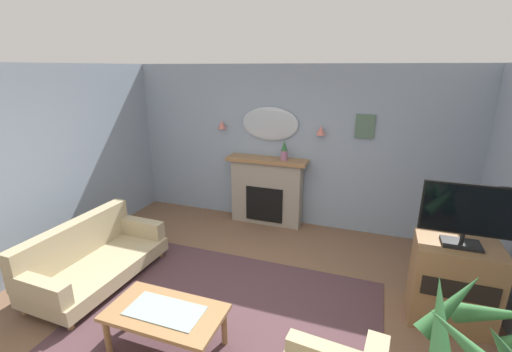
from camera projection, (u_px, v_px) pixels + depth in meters
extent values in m
cube|color=brown|center=(220.00, 334.00, 3.58)|extent=(6.58, 6.64, 0.10)
cube|color=#8C9EB2|center=(291.00, 147.00, 5.74)|extent=(6.58, 0.10, 2.66)
cube|color=#8596A9|center=(0.00, 180.00, 4.07)|extent=(0.10, 6.64, 2.66)
cube|color=#4C3338|center=(228.00, 317.00, 3.74)|extent=(3.20, 2.40, 0.01)
cube|color=gray|center=(267.00, 192.00, 5.90)|extent=(1.20, 0.28, 1.10)
cube|color=black|center=(265.00, 204.00, 5.86)|extent=(0.64, 0.12, 0.60)
cube|color=olive|center=(267.00, 160.00, 5.71)|extent=(1.36, 0.36, 0.06)
cylinder|color=#9E6084|center=(284.00, 155.00, 5.56)|extent=(0.11, 0.11, 0.16)
cone|color=#2D6633|center=(284.00, 146.00, 5.51)|extent=(0.10, 0.10, 0.16)
ellipsoid|color=#B2BCC6|center=(270.00, 124.00, 5.66)|extent=(0.96, 0.06, 0.56)
cone|color=#D17066|center=(222.00, 125.00, 5.91)|extent=(0.14, 0.14, 0.14)
cone|color=#D17066|center=(321.00, 130.00, 5.36)|extent=(0.14, 0.14, 0.14)
cube|color=#4C6B56|center=(365.00, 126.00, 5.18)|extent=(0.28, 0.03, 0.36)
cube|color=olive|center=(165.00, 313.00, 3.20)|extent=(1.10, 0.60, 0.04)
cube|color=#8C9E99|center=(165.00, 311.00, 3.19)|extent=(0.72, 0.36, 0.01)
cylinder|color=olive|center=(107.00, 337.00, 3.21)|extent=(0.06, 0.06, 0.40)
cylinder|color=olive|center=(140.00, 305.00, 3.64)|extent=(0.06, 0.06, 0.40)
cylinder|color=olive|center=(224.00, 327.00, 3.33)|extent=(0.06, 0.06, 0.40)
cube|color=tan|center=(100.00, 268.00, 4.32)|extent=(0.89, 1.72, 0.18)
cube|color=tan|center=(75.00, 240.00, 4.34)|extent=(0.23, 1.70, 0.48)
cube|color=tan|center=(40.00, 290.00, 3.56)|extent=(0.76, 0.18, 0.24)
cube|color=tan|center=(140.00, 227.00, 4.95)|extent=(0.76, 0.18, 0.24)
cylinder|color=olive|center=(70.00, 325.00, 3.56)|extent=(0.07, 0.07, 0.10)
cylinder|color=olive|center=(161.00, 254.00, 4.93)|extent=(0.07, 0.07, 0.10)
cylinder|color=olive|center=(25.00, 309.00, 3.80)|extent=(0.07, 0.07, 0.10)
cylinder|color=olive|center=(123.00, 245.00, 5.16)|extent=(0.07, 0.07, 0.10)
cube|color=olive|center=(453.00, 282.00, 3.60)|extent=(0.80, 0.56, 0.90)
cube|color=black|center=(460.00, 291.00, 3.32)|extent=(0.68, 0.02, 0.20)
cube|color=black|center=(461.00, 244.00, 3.44)|extent=(0.36, 0.24, 0.03)
cylinder|color=black|center=(462.00, 238.00, 3.42)|extent=(0.04, 0.04, 0.10)
cube|color=black|center=(468.00, 209.00, 3.33)|extent=(0.84, 0.04, 0.52)
cube|color=black|center=(469.00, 210.00, 3.31)|extent=(0.80, 0.01, 0.48)
cone|color=#38753D|center=(496.00, 314.00, 2.37)|extent=(0.55, 0.47, 0.44)
cone|color=#38753D|center=(451.00, 305.00, 2.46)|extent=(0.52, 0.43, 0.51)
cone|color=#38753D|center=(440.00, 320.00, 2.31)|extent=(0.18, 0.51, 0.53)
cone|color=#38753D|center=(469.00, 347.00, 2.09)|extent=(0.60, 0.39, 0.41)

